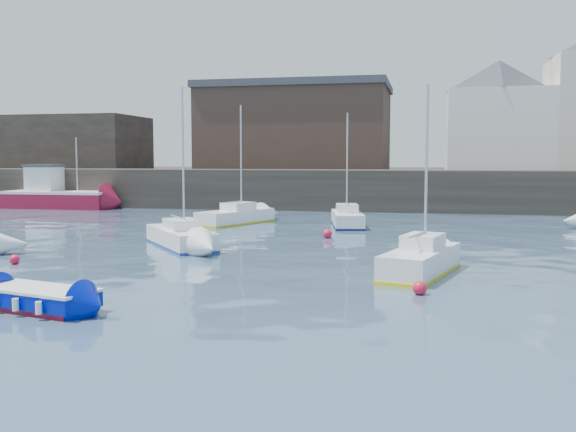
% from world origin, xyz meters
% --- Properties ---
extents(water, '(220.00, 220.00, 0.00)m').
position_xyz_m(water, '(0.00, 0.00, 0.00)').
color(water, '#2D4760').
rests_on(water, ground).
extents(quay_wall, '(90.00, 5.00, 3.00)m').
position_xyz_m(quay_wall, '(0.00, 35.00, 1.50)').
color(quay_wall, '#28231E').
rests_on(quay_wall, ground).
extents(land_strip, '(90.00, 32.00, 2.80)m').
position_xyz_m(land_strip, '(0.00, 53.00, 1.40)').
color(land_strip, '#28231E').
rests_on(land_strip, ground).
extents(bldg_east_d, '(11.14, 11.14, 8.95)m').
position_xyz_m(bldg_east_d, '(11.00, 41.50, 7.36)').
color(bldg_east_d, white).
rests_on(bldg_east_d, land_strip).
extents(warehouse, '(16.40, 10.40, 7.60)m').
position_xyz_m(warehouse, '(-6.00, 43.00, 6.62)').
color(warehouse, '#3D2D26').
rests_on(warehouse, land_strip).
extents(bldg_west, '(14.00, 8.00, 5.00)m').
position_xyz_m(bldg_west, '(-28.00, 42.00, 5.30)').
color(bldg_west, '#353028').
rests_on(bldg_west, land_strip).
extents(blue_dinghy, '(3.28, 1.99, 0.58)m').
position_xyz_m(blue_dinghy, '(-3.99, 0.84, 0.32)').
color(blue_dinghy, maroon).
rests_on(blue_dinghy, ground).
extents(fishing_boat, '(8.29, 3.22, 5.46)m').
position_xyz_m(fishing_boat, '(-22.74, 31.50, 1.06)').
color(fishing_boat, maroon).
rests_on(fishing_boat, ground).
extents(sailboat_b, '(4.65, 5.21, 6.83)m').
position_xyz_m(sailboat_b, '(-4.92, 12.68, 0.45)').
color(sailboat_b, white).
rests_on(sailboat_b, ground).
extents(sailboat_c, '(2.75, 4.99, 6.26)m').
position_xyz_m(sailboat_c, '(5.36, 8.07, 0.48)').
color(sailboat_c, white).
rests_on(sailboat_c, ground).
extents(sailboat_f, '(2.53, 5.16, 6.43)m').
position_xyz_m(sailboat_f, '(1.10, 22.83, 0.45)').
color(sailboat_f, white).
rests_on(sailboat_f, ground).
extents(sailboat_h, '(3.72, 5.67, 6.98)m').
position_xyz_m(sailboat_h, '(-5.51, 22.83, 0.45)').
color(sailboat_h, white).
rests_on(sailboat_h, ground).
extents(buoy_near, '(0.36, 0.36, 0.36)m').
position_xyz_m(buoy_near, '(-9.11, 7.06, 0.00)').
color(buoy_near, red).
rests_on(buoy_near, ground).
extents(buoy_mid, '(0.41, 0.41, 0.41)m').
position_xyz_m(buoy_mid, '(5.37, 4.82, 0.00)').
color(buoy_mid, red).
rests_on(buoy_mid, ground).
extents(buoy_far, '(0.45, 0.45, 0.45)m').
position_xyz_m(buoy_far, '(0.83, 17.14, 0.00)').
color(buoy_far, red).
rests_on(buoy_far, ground).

